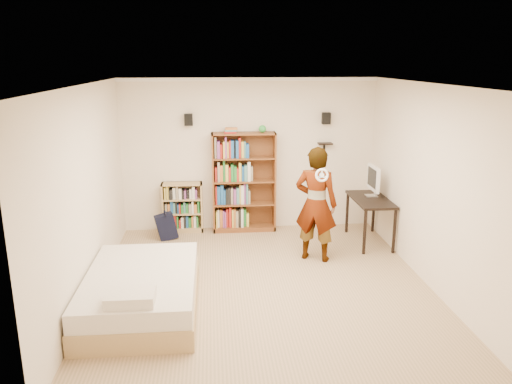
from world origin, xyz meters
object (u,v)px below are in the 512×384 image
low_bookshelf (183,207)px  person (316,204)px  daybed (142,287)px  tall_bookshelf (244,183)px  computer_desk (369,220)px

low_bookshelf → person: person is taller
low_bookshelf → daybed: 2.92m
tall_bookshelf → low_bookshelf: tall_bookshelf is taller
computer_desk → daybed: bearing=-149.7°
tall_bookshelf → computer_desk: size_ratio=1.58×
low_bookshelf → daybed: (-0.35, -2.89, -0.14)m
low_bookshelf → computer_desk: low_bookshelf is taller
tall_bookshelf → daybed: 3.26m
tall_bookshelf → person: bearing=-55.6°
person → tall_bookshelf: bearing=-30.9°
computer_desk → daybed: size_ratio=0.55×
low_bookshelf → daybed: bearing=-97.0°
daybed → computer_desk: bearing=30.3°
low_bookshelf → computer_desk: (3.16, -0.84, -0.06)m
tall_bookshelf → person: (0.99, -1.46, -0.00)m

